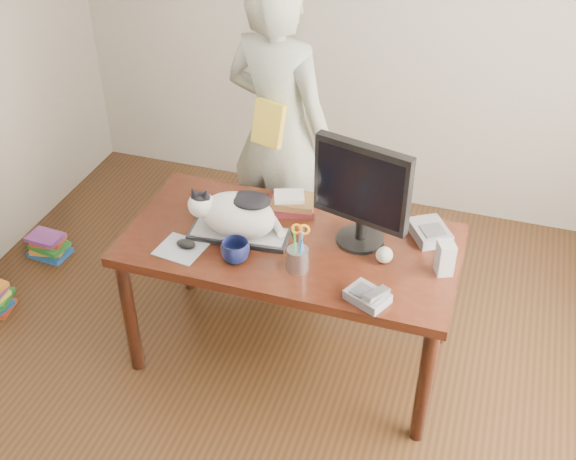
% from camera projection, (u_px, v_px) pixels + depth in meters
% --- Properties ---
extents(room, '(4.50, 4.50, 4.50)m').
position_uv_depth(room, '(242.00, 203.00, 2.64)').
color(room, black).
rests_on(room, ground).
extents(desk, '(1.60, 0.80, 0.75)m').
position_uv_depth(desk, '(296.00, 256.00, 3.60)').
color(desk, black).
rests_on(desk, ground).
extents(keyboard, '(0.50, 0.23, 0.03)m').
position_uv_depth(keyboard, '(239.00, 234.00, 3.48)').
color(keyboard, black).
rests_on(keyboard, desk).
extents(cat, '(0.47, 0.27, 0.27)m').
position_uv_depth(cat, '(235.00, 213.00, 3.41)').
color(cat, white).
rests_on(cat, keyboard).
extents(monitor, '(0.47, 0.28, 0.53)m').
position_uv_depth(monitor, '(362.00, 190.00, 3.27)').
color(monitor, black).
rests_on(monitor, desk).
extents(pen_cup, '(0.12, 0.12, 0.25)m').
position_uv_depth(pen_cup, '(298.00, 257.00, 3.24)').
color(pen_cup, gray).
rests_on(pen_cup, desk).
extents(mousepad, '(0.23, 0.22, 0.00)m').
position_uv_depth(mousepad, '(181.00, 249.00, 3.40)').
color(mousepad, '#A9AFB6').
rests_on(mousepad, desk).
extents(mouse, '(0.10, 0.07, 0.04)m').
position_uv_depth(mouse, '(186.00, 244.00, 3.40)').
color(mouse, black).
rests_on(mouse, mousepad).
extents(coffee_mug, '(0.17, 0.17, 0.10)m').
position_uv_depth(coffee_mug, '(235.00, 251.00, 3.31)').
color(coffee_mug, '#0D1235').
rests_on(coffee_mug, desk).
extents(phone, '(0.21, 0.19, 0.08)m').
position_uv_depth(phone, '(368.00, 296.00, 3.09)').
color(phone, slate).
rests_on(phone, desk).
extents(speaker, '(0.10, 0.10, 0.16)m').
position_uv_depth(speaker, '(445.00, 258.00, 3.22)').
color(speaker, '#AAAAAD').
rests_on(speaker, desk).
extents(baseball, '(0.08, 0.08, 0.08)m').
position_uv_depth(baseball, '(384.00, 255.00, 3.30)').
color(baseball, beige).
rests_on(baseball, desk).
extents(book_stack, '(0.27, 0.23, 0.09)m').
position_uv_depth(book_stack, '(292.00, 203.00, 3.65)').
color(book_stack, '#451217').
rests_on(book_stack, desk).
extents(calculator, '(0.24, 0.26, 0.06)m').
position_uv_depth(calculator, '(430.00, 232.00, 3.47)').
color(calculator, slate).
rests_on(calculator, desk).
extents(person, '(0.76, 0.60, 1.82)m').
position_uv_depth(person, '(279.00, 132.00, 4.01)').
color(person, silver).
rests_on(person, ground).
extents(held_book, '(0.19, 0.15, 0.24)m').
position_uv_depth(held_book, '(269.00, 123.00, 3.80)').
color(held_book, yellow).
rests_on(held_book, person).
extents(book_pile_b, '(0.26, 0.20, 0.15)m').
position_uv_depth(book_pile_b, '(49.00, 245.00, 4.55)').
color(book_pile_b, '#194C99').
rests_on(book_pile_b, ground).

